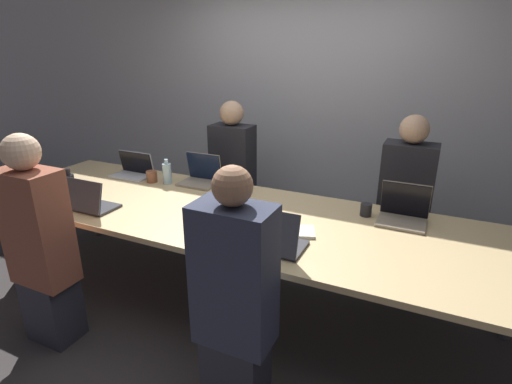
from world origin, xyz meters
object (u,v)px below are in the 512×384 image
(person_far_right, at_px, (404,206))
(laptop_far_midleft, at_px, (201,175))
(cup_near_midright, at_px, (229,233))
(cup_far_right, at_px, (366,210))
(laptop_far_right, at_px, (403,211))
(laptop_near_midright, at_px, (272,238))
(stapler, at_px, (257,226))
(person_near_midright, at_px, (235,302))
(laptop_near_left, at_px, (89,201))
(cup_near_left, at_px, (73,197))
(person_far_midleft, at_px, (233,177))
(laptop_far_left, at_px, (134,169))
(person_near_left, at_px, (41,246))
(bottle_far_midleft, at_px, (167,173))
(bottle_near_left, at_px, (70,187))
(cup_far_left, at_px, (152,177))

(person_far_right, distance_m, laptop_far_midleft, 1.72)
(cup_near_midright, relative_size, cup_far_right, 1.00)
(cup_near_midright, distance_m, laptop_far_right, 1.22)
(laptop_near_midright, bearing_deg, stapler, -47.30)
(person_near_midright, bearing_deg, laptop_far_midleft, -51.95)
(laptop_near_left, bearing_deg, cup_near_midright, -178.64)
(laptop_near_midright, relative_size, cup_near_midright, 4.02)
(laptop_far_right, bearing_deg, cup_near_midright, -141.71)
(cup_near_left, bearing_deg, person_far_midleft, 59.11)
(person_far_midleft, bearing_deg, laptop_far_left, -145.40)
(stapler, bearing_deg, person_far_midleft, 146.13)
(person_near_midright, height_order, person_far_midleft, person_far_midleft)
(person_near_left, height_order, laptop_far_midleft, person_near_left)
(cup_near_left, distance_m, bottle_far_midleft, 0.78)
(laptop_far_right, xyz_separation_m, cup_near_left, (-2.36, -0.71, -0.03))
(person_far_right, distance_m, cup_far_right, 0.53)
(laptop_far_right, relative_size, person_near_left, 0.23)
(person_near_midright, height_order, bottle_near_left, person_near_midright)
(cup_far_right, xyz_separation_m, bottle_far_midleft, (-1.72, -0.03, 0.05))
(laptop_far_left, bearing_deg, laptop_near_midright, -24.23)
(cup_far_right, distance_m, person_near_left, 2.20)
(laptop_near_left, bearing_deg, person_near_midright, 163.07)
(person_far_midleft, bearing_deg, laptop_far_midleft, -100.94)
(laptop_far_left, bearing_deg, bottle_far_midleft, -5.93)
(cup_far_left, bearing_deg, cup_far_right, 1.55)
(cup_near_midright, bearing_deg, bottle_near_left, 177.27)
(laptop_near_midright, height_order, person_near_left, person_near_left)
(person_far_midleft, bearing_deg, bottle_far_midleft, -121.27)
(person_near_left, relative_size, laptop_far_midleft, 4.26)
(laptop_near_midright, relative_size, person_far_right, 0.26)
(laptop_near_midright, xyz_separation_m, cup_near_midright, (-0.30, 0.02, -0.03))
(person_far_right, bearing_deg, cup_far_left, -166.00)
(person_far_right, distance_m, bottle_near_left, 2.65)
(laptop_far_right, height_order, laptop_near_left, laptop_far_right)
(laptop_near_midright, distance_m, cup_far_left, 1.63)
(cup_near_midright, distance_m, bottle_far_midleft, 1.24)
(person_far_right, xyz_separation_m, laptop_near_left, (-2.09, -1.24, 0.13))
(person_near_midright, bearing_deg, bottle_near_left, -17.17)
(cup_far_right, bearing_deg, person_far_midleft, 158.46)
(stapler, bearing_deg, laptop_far_left, -179.07)
(laptop_far_midleft, xyz_separation_m, stapler, (0.84, -0.66, -0.05))
(cup_near_midright, xyz_separation_m, bottle_far_midleft, (-1.01, 0.71, 0.05))
(person_near_left, relative_size, laptop_far_left, 3.92)
(laptop_near_left, height_order, bottle_far_midleft, laptop_near_left)
(bottle_far_midleft, bearing_deg, cup_far_left, -171.41)
(laptop_far_midleft, bearing_deg, laptop_near_midright, -39.88)
(cup_far_left, distance_m, bottle_far_midleft, 0.16)
(person_near_midright, bearing_deg, cup_near_midright, -58.59)
(cup_near_midright, xyz_separation_m, laptop_near_left, (-1.16, -0.03, 0.03))
(cup_near_left, bearing_deg, cup_far_left, 69.47)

